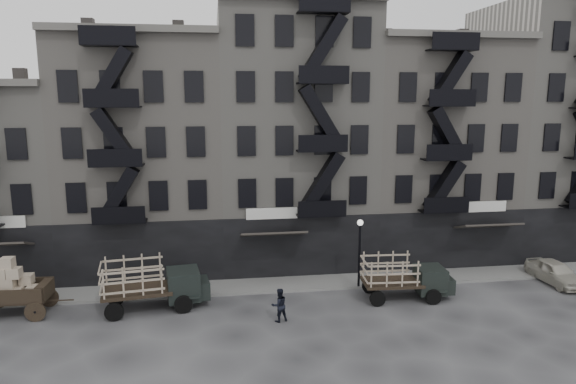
{
  "coord_description": "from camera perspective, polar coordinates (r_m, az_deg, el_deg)",
  "views": [
    {
      "loc": [
        -5.43,
        -25.93,
        11.47
      ],
      "look_at": [
        -1.11,
        4.0,
        5.79
      ],
      "focal_mm": 32.0,
      "sensor_mm": 36.0,
      "label": 1
    }
  ],
  "objects": [
    {
      "name": "ground",
      "position": [
        28.87,
        3.41,
        -12.8
      ],
      "size": [
        140.0,
        140.0,
        0.0
      ],
      "primitive_type": "plane",
      "color": "#38383A",
      "rests_on": "ground"
    },
    {
      "name": "sidewalk",
      "position": [
        32.25,
        2.06,
        -10.07
      ],
      "size": [
        55.0,
        2.5,
        0.15
      ],
      "primitive_type": "cube",
      "color": "slate",
      "rests_on": "ground"
    },
    {
      "name": "building_midwest",
      "position": [
        36.26,
        -15.43,
        3.97
      ],
      "size": [
        10.0,
        11.35,
        16.2
      ],
      "color": "gray",
      "rests_on": "ground"
    },
    {
      "name": "building_center",
      "position": [
        36.28,
        0.43,
        5.94
      ],
      "size": [
        10.0,
        11.35,
        18.2
      ],
      "color": "gray",
      "rests_on": "ground"
    },
    {
      "name": "building_mideast",
      "position": [
        39.14,
        15.11,
        4.45
      ],
      "size": [
        10.0,
        11.35,
        16.2
      ],
      "color": "gray",
      "rests_on": "ground"
    },
    {
      "name": "building_east",
      "position": [
        43.94,
        27.35,
        6.24
      ],
      "size": [
        10.0,
        11.35,
        19.2
      ],
      "color": "gray",
      "rests_on": "ground"
    },
    {
      "name": "lamp_post",
      "position": [
        30.99,
        7.97,
        -5.75
      ],
      "size": [
        0.36,
        0.36,
        4.28
      ],
      "color": "black",
      "rests_on": "ground"
    },
    {
      "name": "wagon",
      "position": [
        30.99,
        -28.41,
        -8.83
      ],
      "size": [
        3.87,
        2.21,
        3.2
      ],
      "rotation": [
        0.0,
        0.0,
        -0.05
      ],
      "color": "black",
      "rests_on": "ground"
    },
    {
      "name": "stake_truck_west",
      "position": [
        29.18,
        -14.88,
        -9.47
      ],
      "size": [
        5.87,
        2.95,
        2.83
      ],
      "rotation": [
        0.0,
        0.0,
        0.13
      ],
      "color": "black",
      "rests_on": "ground"
    },
    {
      "name": "stake_truck_east",
      "position": [
        30.34,
        12.82,
        -8.91
      ],
      "size": [
        5.21,
        2.4,
        2.55
      ],
      "rotation": [
        0.0,
        0.0,
        -0.07
      ],
      "color": "black",
      "rests_on": "ground"
    },
    {
      "name": "car_east",
      "position": [
        36.22,
        27.56,
        -7.9
      ],
      "size": [
        1.96,
        4.28,
        1.42
      ],
      "primitive_type": "imported",
      "rotation": [
        0.0,
        0.0,
        0.07
      ],
      "color": "#B7B2A4",
      "rests_on": "ground"
    },
    {
      "name": "pedestrian_mid",
      "position": [
        27.01,
        -0.98,
        -12.44
      ],
      "size": [
        1.01,
        0.88,
        1.77
      ],
      "primitive_type": "imported",
      "rotation": [
        0.0,
        0.0,
        3.42
      ],
      "color": "black",
      "rests_on": "ground"
    }
  ]
}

